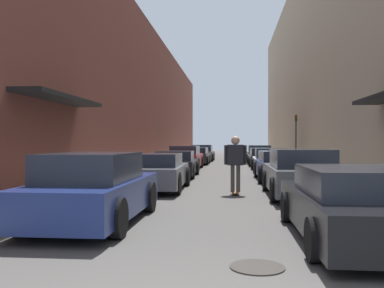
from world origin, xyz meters
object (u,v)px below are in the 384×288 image
(parked_car_left_2, at_px, (176,164))
(parked_car_right_5, at_px, (259,154))
(parked_car_left_5, at_px, (202,153))
(parked_car_right_3, at_px, (270,160))
(parked_car_right_1, at_px, (300,174))
(skateboarder, at_px, (235,158))
(manhole_cover, at_px, (257,267))
(parked_car_left_1, at_px, (155,172))
(parked_car_left_3, at_px, (186,158))
(parked_car_right_4, at_px, (263,157))
(parked_car_left_4, at_px, (196,156))
(parked_car_right_2, at_px, (279,166))
(traffic_light, at_px, (296,133))
(parked_car_left_0, at_px, (94,189))
(parked_car_right_0, at_px, (354,204))

(parked_car_left_2, height_order, parked_car_right_5, parked_car_right_5)
(parked_car_left_5, height_order, parked_car_right_3, parked_car_left_5)
(parked_car_right_1, relative_size, skateboarder, 2.52)
(parked_car_right_1, distance_m, manhole_cover, 7.50)
(parked_car_left_1, relative_size, parked_car_left_3, 0.93)
(manhole_cover, bearing_deg, parked_car_right_4, 85.77)
(parked_car_left_4, relative_size, parked_car_right_3, 1.00)
(parked_car_left_1, distance_m, manhole_cover, 9.10)
(parked_car_left_3, bearing_deg, parked_car_left_2, -88.54)
(parked_car_left_3, bearing_deg, parked_car_right_2, -56.33)
(parked_car_left_5, relative_size, traffic_light, 1.26)
(parked_car_left_1, height_order, parked_car_right_3, parked_car_right_3)
(parked_car_right_2, distance_m, parked_car_right_3, 5.46)
(parked_car_left_0, height_order, skateboarder, skateboarder)
(parked_car_left_3, relative_size, parked_car_left_5, 1.10)
(parked_car_left_0, distance_m, parked_car_right_2, 10.84)
(parked_car_left_5, distance_m, parked_car_right_4, 8.54)
(parked_car_right_0, xyz_separation_m, parked_car_right_3, (0.09, 16.26, 0.04))
(parked_car_left_1, distance_m, parked_car_right_3, 10.44)
(parked_car_right_2, height_order, parked_car_right_4, parked_car_right_2)
(parked_car_left_5, distance_m, parked_car_right_2, 18.85)
(parked_car_left_5, height_order, traffic_light, traffic_light)
(parked_car_left_0, distance_m, traffic_light, 23.54)
(parked_car_right_4, bearing_deg, parked_car_right_2, -90.61)
(parked_car_left_4, height_order, skateboarder, skateboarder)
(manhole_cover, bearing_deg, parked_car_right_5, 86.42)
(parked_car_right_5, height_order, traffic_light, traffic_light)
(parked_car_left_2, bearing_deg, parked_car_right_4, 63.87)
(parked_car_left_2, height_order, parked_car_left_4, parked_car_left_4)
(traffic_light, bearing_deg, manhole_cover, -99.38)
(parked_car_left_4, bearing_deg, parked_car_right_1, -75.75)
(parked_car_right_1, height_order, parked_car_right_2, parked_car_right_1)
(parked_car_left_2, bearing_deg, parked_car_right_0, -69.74)
(parked_car_right_1, height_order, parked_car_right_3, parked_car_right_1)
(parked_car_left_0, bearing_deg, skateboarder, 60.13)
(parked_car_left_5, xyz_separation_m, parked_car_right_5, (4.69, -1.39, -0.00))
(parked_car_left_3, bearing_deg, parked_car_left_1, -89.17)
(parked_car_left_5, xyz_separation_m, manhole_cover, (2.85, -30.81, -0.65))
(skateboarder, height_order, traffic_light, traffic_light)
(parked_car_left_5, xyz_separation_m, skateboarder, (2.63, -23.20, 0.44))
(skateboarder, bearing_deg, manhole_cover, -88.34)
(parked_car_right_1, xyz_separation_m, parked_car_right_3, (0.07, 10.67, -0.05))
(parked_car_left_0, height_order, parked_car_right_3, parked_car_left_0)
(parked_car_right_1, bearing_deg, parked_car_left_0, -135.80)
(parked_car_right_4, relative_size, manhole_cover, 5.96)
(parked_car_left_1, xyz_separation_m, parked_car_right_0, (4.56, -6.91, -0.03))
(parked_car_left_0, relative_size, parked_car_left_4, 1.05)
(parked_car_left_4, height_order, manhole_cover, parked_car_left_4)
(parked_car_left_1, height_order, traffic_light, traffic_light)
(manhole_cover, bearing_deg, parked_car_left_4, 96.53)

